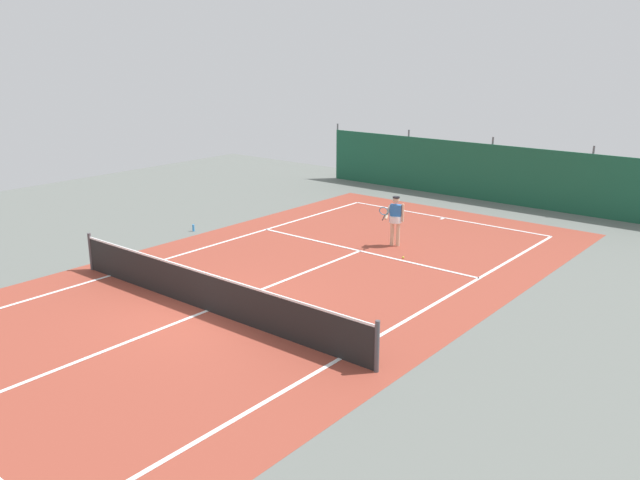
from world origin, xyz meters
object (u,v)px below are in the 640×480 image
(tennis_ball_near_player, at_px, (403,257))
(parked_car, at_px, (604,185))
(tennis_net, at_px, (207,291))
(water_bottle, at_px, (193,228))
(tennis_player, at_px, (395,217))

(tennis_ball_near_player, distance_m, parked_car, 11.56)
(tennis_net, height_order, tennis_ball_near_player, tennis_net)
(tennis_ball_near_player, distance_m, water_bottle, 7.70)
(parked_car, height_order, water_bottle, parked_car)
(parked_car, bearing_deg, water_bottle, 51.63)
(tennis_net, height_order, parked_car, parked_car)
(tennis_ball_near_player, xyz_separation_m, water_bottle, (-7.44, -2.00, 0.09))
(tennis_net, distance_m, water_bottle, 7.56)
(tennis_ball_near_player, bearing_deg, parked_car, 77.42)
(tennis_net, distance_m, tennis_player, 7.63)
(tennis_player, bearing_deg, parked_car, -126.17)
(tennis_net, bearing_deg, water_bottle, 142.21)
(tennis_net, distance_m, tennis_ball_near_player, 6.80)
(tennis_net, relative_size, tennis_ball_near_player, 153.33)
(water_bottle, bearing_deg, tennis_net, -37.79)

